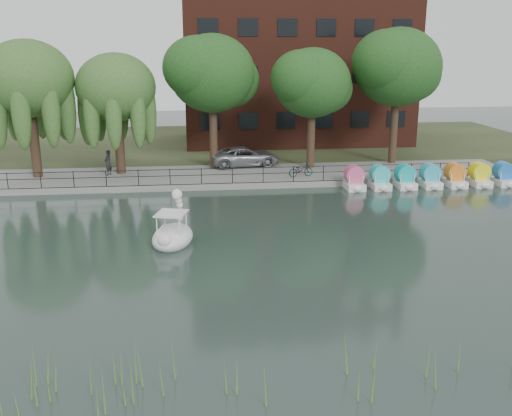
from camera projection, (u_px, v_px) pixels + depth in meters
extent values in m
plane|color=#364845|center=(255.00, 263.00, 24.41)|extent=(120.00, 120.00, 0.00)
cube|color=gray|center=(230.00, 176.00, 39.64)|extent=(40.00, 6.00, 0.40)
cube|color=gray|center=(233.00, 186.00, 36.82)|extent=(40.00, 0.25, 0.40)
cube|color=#47512D|center=(220.00, 143.00, 53.02)|extent=(60.00, 22.00, 0.36)
cylinder|color=black|center=(232.00, 168.00, 36.69)|extent=(32.00, 0.04, 0.04)
cylinder|color=black|center=(232.00, 174.00, 36.80)|extent=(32.00, 0.04, 0.04)
cylinder|color=black|center=(232.00, 175.00, 36.82)|extent=(0.05, 0.05, 1.00)
cube|color=#4C1E16|center=(296.00, 41.00, 51.24)|extent=(20.00, 10.00, 18.00)
cylinder|color=#473323|center=(35.00, 146.00, 38.09)|extent=(0.60, 0.60, 4.20)
ellipsoid|color=#567D39|center=(28.00, 78.00, 36.88)|extent=(5.88, 5.88, 5.00)
cylinder|color=#473323|center=(120.00, 146.00, 39.21)|extent=(0.60, 0.60, 3.80)
ellipsoid|color=#567D39|center=(116.00, 87.00, 38.11)|extent=(5.32, 5.32, 4.52)
cylinder|color=#473323|center=(213.00, 137.00, 40.77)|extent=(0.60, 0.60, 4.50)
ellipsoid|color=#2A5C23|center=(212.00, 73.00, 39.54)|extent=(6.00, 6.00, 5.10)
cylinder|color=#473323|center=(311.00, 140.00, 41.10)|extent=(0.60, 0.60, 4.05)
ellipsoid|color=#2A5C23|center=(312.00, 83.00, 39.99)|extent=(5.40, 5.40, 4.59)
cylinder|color=#473323|center=(394.00, 131.00, 42.65)|extent=(0.60, 0.60, 4.72)
ellipsoid|color=#2A5C23|center=(398.00, 67.00, 41.37)|extent=(6.30, 6.30, 5.36)
imported|color=gray|center=(245.00, 155.00, 41.82)|extent=(3.39, 6.10, 1.62)
imported|color=gray|center=(301.00, 169.00, 38.51)|extent=(1.01, 1.82, 1.00)
imported|color=black|center=(108.00, 161.00, 38.83)|extent=(0.74, 0.85, 1.98)
ellipsoid|color=white|center=(173.00, 238.00, 26.66)|extent=(2.48, 3.22, 0.63)
cube|color=white|center=(172.00, 232.00, 26.48)|extent=(1.45, 1.53, 0.32)
cube|color=white|center=(171.00, 213.00, 26.28)|extent=(1.65, 1.72, 0.06)
ellipsoid|color=white|center=(165.00, 241.00, 25.44)|extent=(0.78, 0.67, 0.59)
sphere|color=white|center=(177.00, 194.00, 27.06)|extent=(0.51, 0.51, 0.51)
cone|color=black|center=(179.00, 193.00, 27.39)|extent=(0.28, 0.32, 0.21)
cylinder|color=yellow|center=(178.00, 194.00, 27.24)|extent=(0.29, 0.17, 0.27)
cube|color=white|center=(354.00, 186.00, 36.86)|extent=(1.15, 1.70, 0.44)
cylinder|color=#D75388|center=(354.00, 174.00, 36.75)|extent=(0.90, 1.20, 0.90)
cube|color=white|center=(379.00, 185.00, 37.04)|extent=(1.15, 1.70, 0.44)
cylinder|color=#2FC3C0|center=(380.00, 174.00, 36.93)|extent=(0.90, 1.20, 0.90)
cube|color=white|center=(405.00, 184.00, 37.22)|extent=(1.15, 1.70, 0.44)
cylinder|color=#16AFAB|center=(405.00, 173.00, 37.11)|extent=(0.90, 1.20, 0.90)
cube|color=white|center=(430.00, 184.00, 37.40)|extent=(1.15, 1.70, 0.44)
cylinder|color=#32B1C9|center=(430.00, 173.00, 37.29)|extent=(0.90, 1.20, 0.90)
cube|color=white|center=(454.00, 183.00, 37.58)|extent=(1.15, 1.70, 0.44)
cylinder|color=orange|center=(455.00, 172.00, 37.48)|extent=(0.90, 1.20, 0.90)
cube|color=white|center=(479.00, 182.00, 37.76)|extent=(1.15, 1.70, 0.44)
cylinder|color=yellow|center=(479.00, 171.00, 37.66)|extent=(0.90, 1.20, 0.90)
cube|color=white|center=(503.00, 182.00, 37.95)|extent=(1.15, 1.70, 0.44)
cylinder|color=blue|center=(504.00, 171.00, 37.84)|extent=(0.90, 1.20, 0.90)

